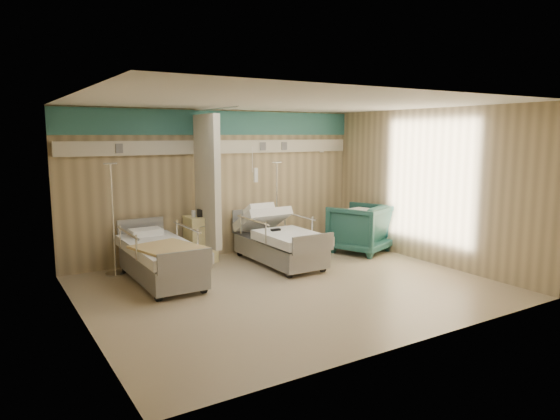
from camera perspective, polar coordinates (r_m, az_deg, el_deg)
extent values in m
cube|color=#9C8A6B|center=(7.80, 1.15, -8.78)|extent=(6.00, 5.00, 0.00)
cube|color=tan|center=(9.69, -6.88, 3.04)|extent=(6.00, 0.04, 2.80)
cube|color=tan|center=(5.59, 15.21, -1.30)|extent=(6.00, 0.04, 2.80)
cube|color=tan|center=(6.41, -21.98, -0.39)|extent=(0.04, 5.00, 2.80)
cube|color=tan|center=(9.46, 16.64, 2.61)|extent=(0.04, 5.00, 2.80)
cube|color=silver|center=(7.46, 1.21, 12.21)|extent=(6.00, 5.00, 0.04)
cube|color=#317372|center=(9.63, -6.95, 9.86)|extent=(6.00, 0.04, 0.45)
cube|color=beige|center=(9.60, -6.83, 7.18)|extent=(5.88, 0.08, 0.25)
cylinder|color=silver|center=(8.63, -7.55, 11.39)|extent=(0.03, 1.80, 0.03)
cube|color=beige|center=(8.97, -8.31, 3.27)|extent=(0.12, 0.90, 2.35)
cube|color=#F6E799|center=(9.34, -9.06, -3.27)|extent=(0.50, 0.48, 0.85)
imported|color=#1F4F48|center=(10.07, 9.15, -2.08)|extent=(1.34, 1.36, 0.96)
cube|color=silver|center=(9.95, 9.29, 0.81)|extent=(0.80, 0.74, 0.08)
cylinder|color=silver|center=(10.17, -0.38, -4.56)|extent=(0.32, 0.32, 0.03)
cylinder|color=silver|center=(10.00, -0.38, 0.35)|extent=(0.03, 0.03, 1.79)
cylinder|color=silver|center=(9.91, -0.39, 5.46)|extent=(0.21, 0.03, 0.03)
cylinder|color=silver|center=(8.90, -18.25, -6.92)|extent=(0.34, 0.34, 0.03)
cylinder|color=silver|center=(8.71, -18.54, -1.09)|extent=(0.03, 0.03, 1.86)
cylinder|color=silver|center=(8.61, -18.84, 5.04)|extent=(0.22, 0.03, 0.03)
cube|color=black|center=(8.91, -0.49, -2.27)|extent=(0.18, 0.08, 0.04)
cube|color=tan|center=(7.68, -12.57, -4.26)|extent=(1.05, 1.21, 0.04)
cube|color=black|center=(9.20, -8.70, -0.33)|extent=(0.28, 0.23, 0.13)
cylinder|color=white|center=(9.18, -9.83, -0.42)|extent=(0.09, 0.09, 0.12)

